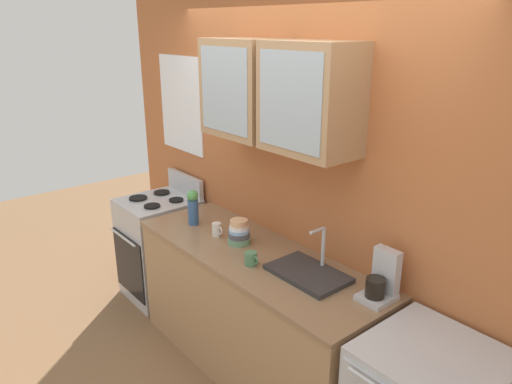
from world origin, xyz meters
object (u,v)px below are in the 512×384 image
(stove_range, at_px, (160,247))
(sink_faucet, at_px, (309,272))
(cup_near_sink, at_px, (251,259))
(bowl_stack, at_px, (239,233))
(vase, at_px, (193,207))
(cup_near_bowls, at_px, (217,230))
(coffee_maker, at_px, (381,281))

(stove_range, relative_size, sink_faucet, 2.26)
(sink_faucet, distance_m, cup_near_sink, 0.38)
(sink_faucet, distance_m, bowl_stack, 0.64)
(stove_range, xyz_separation_m, bowl_stack, (1.16, 0.02, 0.53))
(stove_range, bearing_deg, vase, -3.62)
(bowl_stack, relative_size, cup_near_bowls, 1.69)
(stove_range, relative_size, bowl_stack, 6.30)
(vase, relative_size, coffee_maker, 0.95)
(cup_near_bowls, relative_size, coffee_maker, 0.36)
(bowl_stack, relative_size, cup_near_sink, 1.51)
(sink_faucet, xyz_separation_m, cup_near_sink, (-0.33, -0.18, 0.02))
(sink_faucet, bearing_deg, coffee_maker, 16.02)
(vase, xyz_separation_m, coffee_maker, (1.57, 0.23, -0.03))
(stove_range, relative_size, coffee_maker, 3.80)
(cup_near_sink, bearing_deg, coffee_maker, 21.79)
(stove_range, relative_size, vase, 4.01)
(stove_range, bearing_deg, cup_near_sink, -4.67)
(stove_range, height_order, bowl_stack, stove_range)
(sink_faucet, relative_size, coffee_maker, 1.68)
(bowl_stack, distance_m, cup_near_sink, 0.34)
(stove_range, bearing_deg, coffee_maker, 4.84)
(sink_faucet, distance_m, cup_near_bowls, 0.85)
(bowl_stack, height_order, vase, vase)
(cup_near_sink, distance_m, cup_near_bowls, 0.51)
(cup_near_sink, bearing_deg, bowl_stack, 155.44)
(vase, height_order, cup_near_sink, vase)
(vase, relative_size, cup_near_sink, 2.36)
(bowl_stack, distance_m, cup_near_bowls, 0.21)
(sink_faucet, xyz_separation_m, cup_near_bowls, (-0.84, -0.09, 0.03))
(coffee_maker, bearing_deg, bowl_stack, -171.09)
(sink_faucet, height_order, cup_near_sink, sink_faucet)
(vase, xyz_separation_m, cup_near_sink, (0.80, -0.08, -0.10))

